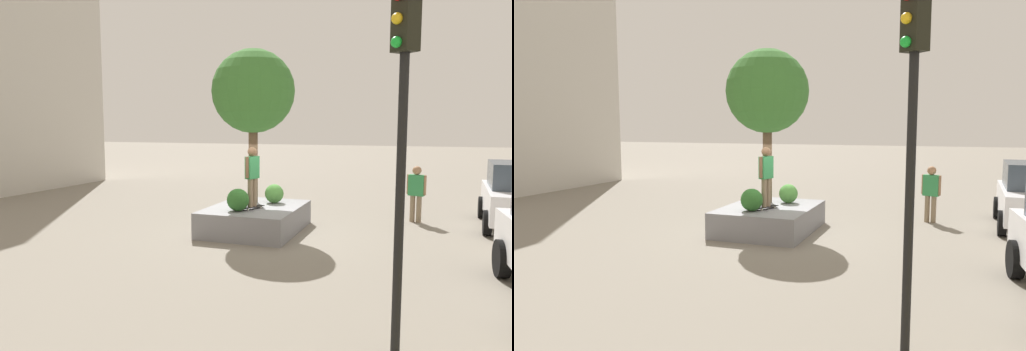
% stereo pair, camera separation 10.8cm
% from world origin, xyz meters
% --- Properties ---
extents(ground_plane, '(120.00, 120.00, 0.00)m').
position_xyz_m(ground_plane, '(0.00, 0.00, 0.00)').
color(ground_plane, gray).
extents(planter_ledge, '(3.30, 2.50, 0.72)m').
position_xyz_m(planter_ledge, '(-0.20, -0.28, 0.36)').
color(planter_ledge, gray).
rests_on(planter_ledge, ground).
extents(plaza_tree, '(2.50, 2.50, 4.61)m').
position_xyz_m(plaza_tree, '(-0.82, -0.60, 4.06)').
color(plaza_tree, brown).
rests_on(plaza_tree, planter_ledge).
extents(boxwood_shrub, '(0.62, 0.62, 0.62)m').
position_xyz_m(boxwood_shrub, '(0.68, -0.49, 1.03)').
color(boxwood_shrub, '#2D6628').
rests_on(boxwood_shrub, planter_ledge).
extents(hedge_clump, '(0.57, 0.57, 0.57)m').
position_xyz_m(hedge_clump, '(-0.94, 0.04, 1.01)').
color(hedge_clump, '#4C8C3D').
rests_on(hedge_clump, planter_ledge).
extents(skateboard, '(0.81, 0.53, 0.07)m').
position_xyz_m(skateboard, '(0.28, -0.22, 0.78)').
color(skateboard, black).
rests_on(skateboard, planter_ledge).
extents(skateboarder, '(0.55, 0.30, 1.67)m').
position_xyz_m(skateboarder, '(0.28, -0.22, 1.76)').
color(skateboarder, '#847056').
rests_on(skateboarder, skateboard).
extents(traffic_light_corner, '(0.37, 0.37, 4.82)m').
position_xyz_m(traffic_light_corner, '(6.21, 4.00, 3.27)').
color(traffic_light_corner, black).
rests_on(traffic_light_corner, ground).
extents(pedestrian_crossing, '(0.33, 0.59, 1.79)m').
position_xyz_m(pedestrian_crossing, '(-3.07, 4.08, 1.03)').
color(pedestrian_crossing, '#847056').
rests_on(pedestrian_crossing, ground).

